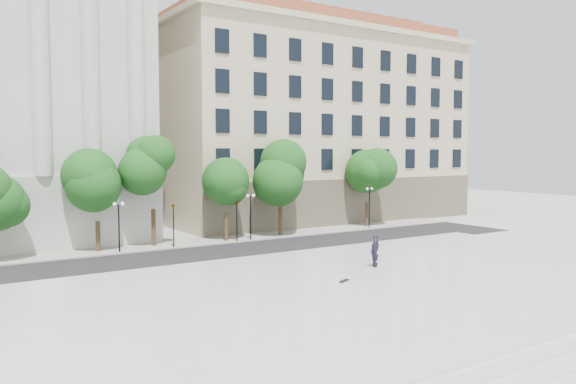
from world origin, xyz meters
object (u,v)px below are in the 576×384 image
traffic_light_east (237,201)px  skateboard (344,281)px  traffic_light_west (173,204)px  person_lying (375,263)px

traffic_light_east → skateboard: 18.68m
traffic_light_west → person_lying: size_ratio=2.06×
traffic_light_west → traffic_light_east: size_ratio=0.99×
traffic_light_west → traffic_light_east: 5.80m
traffic_light_west → person_lying: 17.87m
person_lying → skateboard: person_lying is taller
person_lying → traffic_light_west: bearing=103.1°
person_lying → skateboard: bearing=-164.7°
traffic_light_west → skateboard: traffic_light_west is taller
traffic_light_west → person_lying: bearing=-65.7°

